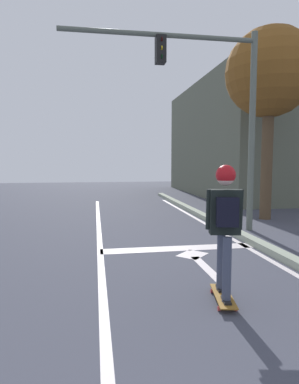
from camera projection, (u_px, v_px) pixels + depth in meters
lane_line_center at (102, 277)px, 5.16m from camera, size 0.12×20.00×0.01m
lane_line_curbside at (282, 267)px, 5.67m from camera, size 0.12×20.00×0.01m
stop_bar at (178, 248)px, 6.88m from camera, size 3.24×0.40×0.01m
lane_arrow_stem at (207, 268)px, 5.59m from camera, size 0.16×1.40×0.01m
lane_arrow_head at (192, 254)px, 6.42m from camera, size 0.71×0.71×0.01m
curb_strip at (295, 262)px, 5.70m from camera, size 0.24×24.00×0.14m
skateboard at (223, 296)px, 4.27m from camera, size 0.37×0.83×0.08m
skater at (225, 213)px, 4.15m from camera, size 0.46×0.63×1.70m
traffic_signal_mast at (211, 92)px, 8.22m from camera, size 4.93×0.34×5.08m
roadside_tree at (270, 74)px, 10.00m from camera, size 2.69×2.69×5.87m
building_block at (289, 141)px, 18.42m from camera, size 11.01×11.08×5.97m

